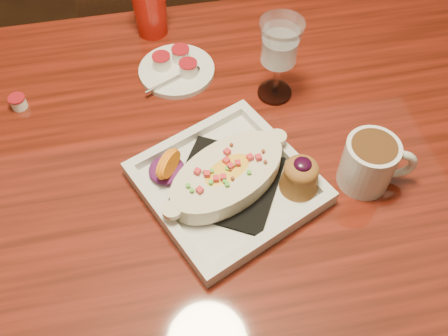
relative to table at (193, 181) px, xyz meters
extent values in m
plane|color=black|center=(0.00, 0.00, -0.65)|extent=(7.00, 7.00, 0.00)
cube|color=maroon|center=(0.00, 0.00, 0.08)|extent=(1.50, 0.90, 0.04)
cylinder|color=black|center=(0.67, 0.37, -0.30)|extent=(0.07, 0.07, 0.71)
cube|color=black|center=(0.00, 0.70, -0.20)|extent=(0.42, 0.42, 0.04)
cylinder|color=black|center=(0.17, 0.87, -0.43)|extent=(0.04, 0.04, 0.45)
cylinder|color=black|center=(-0.17, 0.87, -0.43)|extent=(0.04, 0.04, 0.45)
cylinder|color=black|center=(0.17, 0.53, -0.43)|extent=(0.04, 0.04, 0.45)
cylinder|color=black|center=(-0.17, 0.53, -0.43)|extent=(0.04, 0.04, 0.45)
cube|color=black|center=(0.00, 0.51, 0.05)|extent=(0.40, 0.03, 0.46)
cube|color=silver|center=(0.05, -0.09, 0.10)|extent=(0.36, 0.36, 0.01)
cube|color=black|center=(0.05, -0.09, 0.11)|extent=(0.23, 0.23, 0.01)
ellipsoid|color=gold|center=(0.05, -0.09, 0.14)|extent=(0.22, 0.18, 0.04)
ellipsoid|color=#52124C|center=(-0.05, -0.05, 0.12)|extent=(0.07, 0.07, 0.02)
cone|color=brown|center=(0.17, -0.12, 0.13)|extent=(0.07, 0.07, 0.05)
ellipsoid|color=brown|center=(0.17, -0.12, 0.16)|extent=(0.06, 0.06, 0.03)
ellipsoid|color=black|center=(0.17, -0.12, 0.17)|extent=(0.03, 0.03, 0.01)
cylinder|color=silver|center=(0.29, -0.12, 0.15)|extent=(0.09, 0.09, 0.10)
cylinder|color=#3E2310|center=(0.29, -0.12, 0.18)|extent=(0.08, 0.08, 0.02)
torus|color=silver|center=(0.34, -0.14, 0.15)|extent=(0.07, 0.03, 0.07)
cylinder|color=silver|center=(0.19, 0.12, 0.10)|extent=(0.07, 0.07, 0.01)
cylinder|color=silver|center=(0.19, 0.12, 0.14)|extent=(0.01, 0.01, 0.08)
cone|color=silver|center=(0.19, 0.12, 0.23)|extent=(0.08, 0.08, 0.09)
cylinder|color=silver|center=(0.01, 0.22, 0.10)|extent=(0.16, 0.16, 0.01)
cylinder|color=white|center=(-0.02, 0.23, 0.12)|extent=(0.04, 0.04, 0.03)
cylinder|color=#A7141F|center=(-0.02, 0.23, 0.14)|extent=(0.04, 0.04, 0.00)
cylinder|color=white|center=(0.02, 0.24, 0.12)|extent=(0.04, 0.04, 0.03)
cylinder|color=#A7141F|center=(0.02, 0.24, 0.14)|extent=(0.04, 0.04, 0.00)
cylinder|color=white|center=(0.03, 0.20, 0.12)|extent=(0.04, 0.04, 0.03)
cylinder|color=#A7141F|center=(0.03, 0.20, 0.14)|extent=(0.04, 0.04, 0.00)
cylinder|color=white|center=(-0.32, 0.18, 0.11)|extent=(0.03, 0.03, 0.02)
cylinder|color=#A7141F|center=(-0.32, 0.18, 0.12)|extent=(0.03, 0.03, 0.00)
cone|color=red|center=(-0.03, 0.36, 0.16)|extent=(0.08, 0.08, 0.13)
camera|label=1|loc=(-0.05, -0.58, 0.83)|focal=40.00mm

